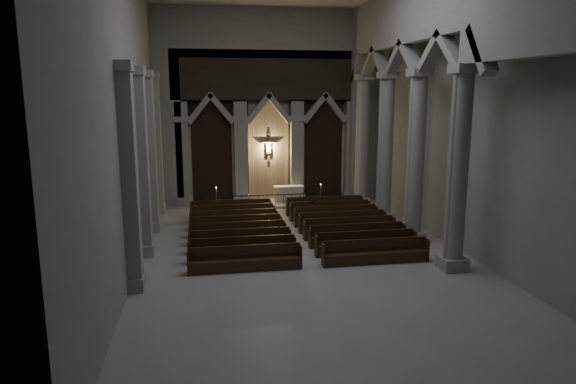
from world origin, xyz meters
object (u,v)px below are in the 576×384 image
Objects in this scene: altar at (289,193)px; candle_stand_left at (217,205)px; worshipper at (312,211)px; candle_stand_right at (321,200)px; altar_rail at (275,200)px; pews at (292,230)px.

candle_stand_left reaches higher than altar.
worshipper is at bearing -83.81° from altar.
candle_stand_left reaches higher than candle_stand_right.
altar_rail is (-1.16, -1.94, 0.04)m from altar.
altar is 1.34× the size of candle_stand_right.
candle_stand_right is 3.66m from worshipper.
candle_stand_right is at bearing 12.92° from altar_rail.
candle_stand_left reaches higher than pews.
altar_rail is 5.78m from pews.
candle_stand_left is 5.99m from worshipper.
altar_rail is 0.52× the size of pews.
altar_rail is 4.61× the size of worshipper.
altar is 0.37× the size of altar_rail.
pews is (-1.16, -7.71, -0.30)m from altar.
worshipper is at bearing -31.10° from candle_stand_left.
worshipper reaches higher than altar.
altar reaches higher than altar_rail.
candle_stand_left is (-4.62, -1.59, -0.24)m from altar.
candle_stand_left is at bearing 174.22° from altar_rail.
altar_rail is at bearing 90.00° from pews.
worshipper is (-1.28, -3.42, 0.18)m from candle_stand_right.
altar is at bearing 81.43° from pews.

